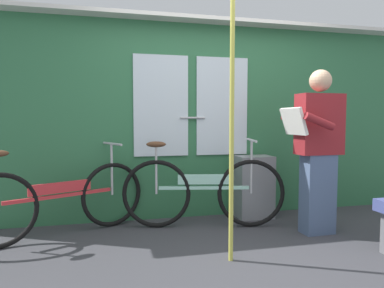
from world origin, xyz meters
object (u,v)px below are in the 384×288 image
at_px(trash_bin_by_wall, 254,187).
at_px(handrail_pole, 232,123).
at_px(bicycle_leaning_behind, 60,200).
at_px(bicycle_near_door, 203,191).
at_px(passenger_reading_newspaper, 318,148).

xyz_separation_m(trash_bin_by_wall, handrail_pole, (-0.67, -1.10, 0.73)).
bearing_deg(bicycle_leaning_behind, bicycle_near_door, -26.21).
bearing_deg(passenger_reading_newspaper, bicycle_leaning_behind, -12.69).
bearing_deg(passenger_reading_newspaper, handrail_pole, 21.04).
height_order(trash_bin_by_wall, handrail_pole, handrail_pole).
distance_m(bicycle_near_door, passenger_reading_newspaper, 1.20).
bearing_deg(bicycle_near_door, bicycle_leaning_behind, -169.23).
height_order(bicycle_near_door, handrail_pole, handrail_pole).
bearing_deg(bicycle_leaning_behind, handrail_pole, -58.32).
distance_m(bicycle_near_door, bicycle_leaning_behind, 1.39).
bearing_deg(trash_bin_by_wall, bicycle_near_door, -160.92).
xyz_separation_m(bicycle_near_door, bicycle_leaning_behind, (-1.39, 0.02, -0.02)).
relative_size(trash_bin_by_wall, handrail_pole, 0.32).
relative_size(bicycle_near_door, passenger_reading_newspaper, 1.04).
bearing_deg(bicycle_near_door, handrail_pole, -79.01).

